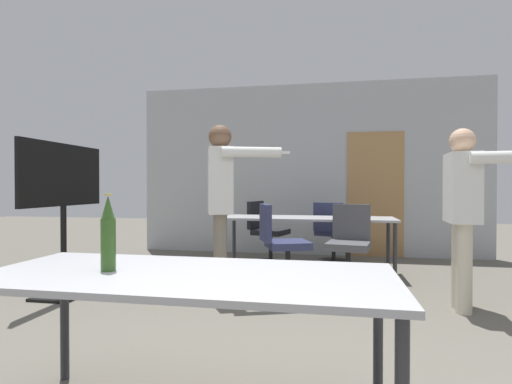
{
  "coord_description": "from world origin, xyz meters",
  "views": [
    {
      "loc": [
        0.39,
        -1.5,
        1.15
      ],
      "look_at": [
        -0.28,
        2.07,
        1.1
      ],
      "focal_mm": 28.0,
      "sensor_mm": 36.0,
      "label": 1
    }
  ],
  "objects_px": {
    "tv_screen": "(63,198)",
    "office_chair_near_pushed": "(266,234)",
    "beer_bottle": "(108,235)",
    "person_far_watching": "(464,201)",
    "office_chair_side_rolled": "(349,248)",
    "office_chair_mid_tucked": "(281,248)",
    "office_chair_far_right": "(332,235)",
    "person_center_tall": "(222,192)"
  },
  "relations": [
    {
      "from": "office_chair_mid_tucked",
      "to": "office_chair_side_rolled",
      "type": "bearing_deg",
      "value": 83.95
    },
    {
      "from": "beer_bottle",
      "to": "person_center_tall",
      "type": "bearing_deg",
      "value": 92.03
    },
    {
      "from": "person_far_watching",
      "to": "office_chair_near_pushed",
      "type": "relative_size",
      "value": 1.82
    },
    {
      "from": "office_chair_near_pushed",
      "to": "tv_screen",
      "type": "bearing_deg",
      "value": -21.12
    },
    {
      "from": "office_chair_far_right",
      "to": "beer_bottle",
      "type": "bearing_deg",
      "value": -85.59
    },
    {
      "from": "office_chair_mid_tucked",
      "to": "tv_screen",
      "type": "bearing_deg",
      "value": -91.09
    },
    {
      "from": "office_chair_far_right",
      "to": "beer_bottle",
      "type": "height_order",
      "value": "beer_bottle"
    },
    {
      "from": "office_chair_side_rolled",
      "to": "tv_screen",
      "type": "bearing_deg",
      "value": 28.03
    },
    {
      "from": "tv_screen",
      "to": "office_chair_near_pushed",
      "type": "distance_m",
      "value": 2.94
    },
    {
      "from": "office_chair_mid_tucked",
      "to": "beer_bottle",
      "type": "bearing_deg",
      "value": -30.14
    },
    {
      "from": "office_chair_mid_tucked",
      "to": "person_center_tall",
      "type": "bearing_deg",
      "value": -70.83
    },
    {
      "from": "person_center_tall",
      "to": "beer_bottle",
      "type": "height_order",
      "value": "person_center_tall"
    },
    {
      "from": "beer_bottle",
      "to": "office_chair_far_right",
      "type": "bearing_deg",
      "value": 76.25
    },
    {
      "from": "tv_screen",
      "to": "office_chair_mid_tucked",
      "type": "relative_size",
      "value": 1.69
    },
    {
      "from": "tv_screen",
      "to": "person_far_watching",
      "type": "xyz_separation_m",
      "value": [
        3.97,
        0.23,
        -0.01
      ]
    },
    {
      "from": "person_center_tall",
      "to": "office_chair_far_right",
      "type": "relative_size",
      "value": 1.96
    },
    {
      "from": "office_chair_far_right",
      "to": "person_center_tall",
      "type": "bearing_deg",
      "value": -101.07
    },
    {
      "from": "tv_screen",
      "to": "office_chair_mid_tucked",
      "type": "distance_m",
      "value": 2.41
    },
    {
      "from": "tv_screen",
      "to": "beer_bottle",
      "type": "height_order",
      "value": "tv_screen"
    },
    {
      "from": "tv_screen",
      "to": "office_chair_far_right",
      "type": "relative_size",
      "value": 1.75
    },
    {
      "from": "person_far_watching",
      "to": "office_chair_mid_tucked",
      "type": "distance_m",
      "value": 1.92
    },
    {
      "from": "person_center_tall",
      "to": "office_chair_near_pushed",
      "type": "relative_size",
      "value": 1.94
    },
    {
      "from": "person_far_watching",
      "to": "beer_bottle",
      "type": "height_order",
      "value": "person_far_watching"
    },
    {
      "from": "office_chair_side_rolled",
      "to": "person_far_watching",
      "type": "bearing_deg",
      "value": 154.4
    },
    {
      "from": "person_center_tall",
      "to": "beer_bottle",
      "type": "distance_m",
      "value": 2.31
    },
    {
      "from": "person_center_tall",
      "to": "office_chair_mid_tucked",
      "type": "distance_m",
      "value": 0.98
    },
    {
      "from": "office_chair_near_pushed",
      "to": "beer_bottle",
      "type": "height_order",
      "value": "beer_bottle"
    },
    {
      "from": "person_far_watching",
      "to": "office_chair_side_rolled",
      "type": "distance_m",
      "value": 1.36
    },
    {
      "from": "office_chair_near_pushed",
      "to": "office_chair_mid_tucked",
      "type": "relative_size",
      "value": 0.97
    },
    {
      "from": "tv_screen",
      "to": "person_center_tall",
      "type": "xyz_separation_m",
      "value": [
        1.64,
        0.29,
        0.06
      ]
    },
    {
      "from": "tv_screen",
      "to": "office_chair_side_rolled",
      "type": "bearing_deg",
      "value": -72.26
    },
    {
      "from": "tv_screen",
      "to": "office_chair_mid_tucked",
      "type": "height_order",
      "value": "tv_screen"
    },
    {
      "from": "person_center_tall",
      "to": "person_far_watching",
      "type": "relative_size",
      "value": 1.06
    },
    {
      "from": "office_chair_side_rolled",
      "to": "beer_bottle",
      "type": "distance_m",
      "value": 3.24
    },
    {
      "from": "person_far_watching",
      "to": "office_chair_far_right",
      "type": "bearing_deg",
      "value": -146.46
    },
    {
      "from": "office_chair_far_right",
      "to": "office_chair_side_rolled",
      "type": "bearing_deg",
      "value": -64.04
    },
    {
      "from": "person_far_watching",
      "to": "beer_bottle",
      "type": "xyz_separation_m",
      "value": [
        -2.25,
        -2.23,
        -0.09
      ]
    },
    {
      "from": "person_far_watching",
      "to": "office_chair_far_right",
      "type": "height_order",
      "value": "person_far_watching"
    },
    {
      "from": "office_chair_near_pushed",
      "to": "office_chair_far_right",
      "type": "distance_m",
      "value": 0.99
    },
    {
      "from": "person_far_watching",
      "to": "office_chair_mid_tucked",
      "type": "height_order",
      "value": "person_far_watching"
    },
    {
      "from": "person_far_watching",
      "to": "beer_bottle",
      "type": "distance_m",
      "value": 3.17
    },
    {
      "from": "office_chair_far_right",
      "to": "office_chair_side_rolled",
      "type": "xyz_separation_m",
      "value": [
        0.19,
        -1.39,
        0.02
      ]
    }
  ]
}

